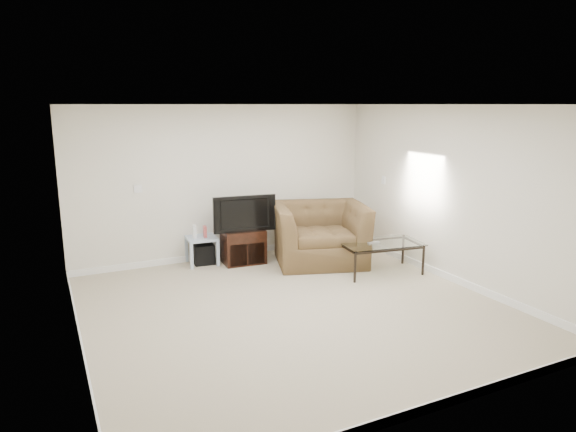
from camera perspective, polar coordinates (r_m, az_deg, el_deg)
name	(u,v)px	position (r m, az deg, el deg)	size (l,w,h in m)	color
floor	(294,308)	(6.54, 0.68, -10.19)	(5.00, 5.00, 0.00)	tan
ceiling	(295,104)	(6.04, 0.74, 12.30)	(5.00, 5.00, 0.00)	white
wall_back	(226,183)	(8.44, -6.95, 3.70)	(5.00, 0.02, 2.50)	silver
wall_left	(70,233)	(5.54, -23.07, -1.75)	(0.02, 5.00, 2.50)	silver
wall_right	(452,195)	(7.61, 17.80, 2.25)	(0.02, 5.00, 2.50)	silver
plate_back	(138,189)	(8.09, -16.34, 2.91)	(0.12, 0.02, 0.12)	white
plate_right_switch	(384,180)	(8.81, 10.57, 3.94)	(0.02, 0.09, 0.13)	white
plate_right_outlet	(392,239)	(8.76, 11.49, -2.49)	(0.02, 0.08, 0.12)	white
tv_stand	(243,246)	(8.27, -5.00, -3.37)	(0.65, 0.45, 0.54)	black
dvd_player	(244,236)	(8.19, -4.94, -2.21)	(0.37, 0.26, 0.05)	black
television	(243,213)	(8.11, -5.01, 0.38)	(0.92, 0.18, 0.57)	black
side_table	(202,250)	(8.31, -9.55, -3.79)	(0.46, 0.46, 0.44)	silver
subwoofer	(203,254)	(8.35, -9.38, -4.17)	(0.32, 0.32, 0.32)	black
game_console	(194,232)	(8.18, -10.36, -1.73)	(0.05, 0.15, 0.20)	white
game_case	(205,232)	(8.22, -9.22, -1.72)	(0.05, 0.13, 0.18)	#CC4C4C
recliner	(320,224)	(8.22, 3.56, -0.85)	(1.45, 0.94, 1.27)	brown
coffee_table	(380,258)	(7.90, 10.23, -4.57)	(1.19, 0.68, 0.47)	black
remote	(374,243)	(7.77, 9.50, -2.93)	(0.19, 0.05, 0.02)	#B2B2B7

